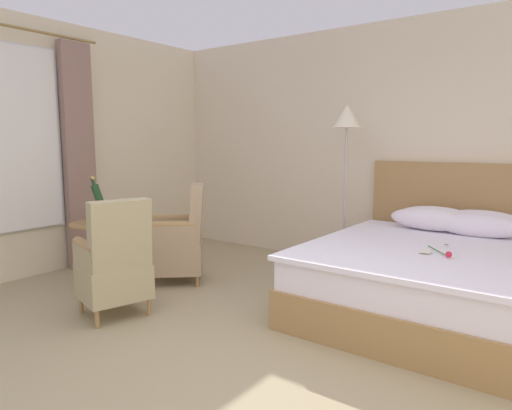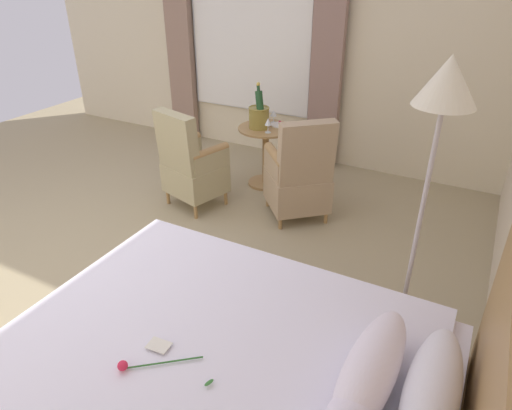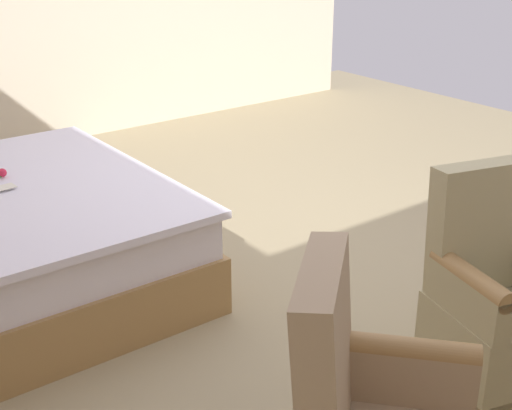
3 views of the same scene
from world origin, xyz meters
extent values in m
plane|color=tan|center=(0.00, 0.00, 0.00)|extent=(7.88, 7.88, 0.00)
cube|color=beige|center=(0.00, 3.10, 1.40)|extent=(6.50, 0.12, 2.81)
cube|color=gray|center=(-3.09, 1.01, 1.29)|extent=(0.10, 0.36, 2.58)
cube|color=#A47C4A|center=(0.67, 1.87, 0.16)|extent=(1.84, 2.18, 0.32)
cube|color=white|center=(0.67, 1.87, 0.44)|extent=(1.79, 2.11, 0.24)
cube|color=white|center=(0.67, 1.81, 0.58)|extent=(1.88, 2.05, 0.04)
cube|color=#A47C4A|center=(0.67, 3.00, 0.79)|extent=(1.93, 0.08, 0.94)
ellipsoid|color=white|center=(0.45, 2.80, 0.71)|extent=(0.77, 0.23, 0.22)
ellipsoid|color=white|center=(0.89, 2.80, 0.71)|extent=(0.77, 0.24, 0.23)
ellipsoid|color=white|center=(0.45, 2.55, 0.71)|extent=(0.78, 0.26, 0.22)
ellipsoid|color=white|center=(0.89, 2.55, 0.70)|extent=(0.78, 0.26, 0.23)
cylinder|color=#2D6628|center=(0.77, 1.68, 0.61)|extent=(0.24, 0.29, 0.01)
sphere|color=#DB2342|center=(0.89, 1.53, 0.63)|extent=(0.05, 0.05, 0.05)
ellipsoid|color=#33702D|center=(0.77, 1.93, 0.62)|extent=(0.05, 0.03, 0.01)
cube|color=white|center=(0.70, 1.59, 0.61)|extent=(0.09, 0.12, 0.00)
cylinder|color=#B9B0B0|center=(-0.46, 2.54, 0.01)|extent=(0.28, 0.28, 0.03)
cylinder|color=#B9B0B0|center=(-0.46, 2.54, 0.83)|extent=(0.03, 0.03, 1.59)
cone|color=#EFE5C6|center=(-0.46, 2.54, 1.75)|extent=(0.31, 0.31, 0.25)
cylinder|color=#A47C4A|center=(-2.25, 0.67, 0.01)|extent=(0.38, 0.38, 0.03)
cylinder|color=#A47C4A|center=(-2.25, 0.67, 0.32)|extent=(0.07, 0.07, 0.64)
cylinder|color=#A47C4A|center=(-2.25, 0.67, 0.65)|extent=(0.59, 0.59, 0.02)
cylinder|color=olive|center=(-2.21, 0.61, 0.77)|extent=(0.21, 0.21, 0.22)
torus|color=olive|center=(-2.21, 0.61, 0.88)|extent=(0.22, 0.22, 0.02)
cylinder|color=white|center=(-2.21, 0.61, 0.86)|extent=(0.19, 0.19, 0.03)
cylinder|color=#1E4723|center=(-2.19, 0.63, 0.92)|extent=(0.13, 0.13, 0.30)
cylinder|color=#193D1E|center=(-2.23, 0.59, 1.09)|extent=(0.05, 0.05, 0.08)
sphere|color=gold|center=(-2.23, 0.59, 1.12)|extent=(0.04, 0.04, 0.04)
cylinder|color=white|center=(-2.12, 0.76, 0.67)|extent=(0.06, 0.06, 0.01)
cylinder|color=white|center=(-2.12, 0.76, 0.71)|extent=(0.01, 0.01, 0.08)
cone|color=white|center=(-2.12, 0.76, 0.78)|extent=(0.07, 0.07, 0.07)
cylinder|color=white|center=(-2.43, 0.67, 0.67)|extent=(0.06, 0.06, 0.01)
cylinder|color=white|center=(-2.43, 0.67, 0.71)|extent=(0.01, 0.01, 0.07)
cone|color=white|center=(-2.43, 0.67, 0.78)|extent=(0.07, 0.07, 0.07)
cylinder|color=white|center=(-2.38, 0.77, 0.67)|extent=(0.19, 0.19, 0.01)
sphere|color=maroon|center=(-2.38, 0.77, 0.69)|extent=(0.02, 0.02, 0.02)
sphere|color=maroon|center=(-2.40, 0.81, 0.69)|extent=(0.02, 0.02, 0.02)
sphere|color=maroon|center=(-2.42, 0.76, 0.69)|extent=(0.03, 0.03, 0.03)
cylinder|color=#A47C4A|center=(-2.10, 1.27, 0.06)|extent=(0.04, 0.04, 0.11)
cylinder|color=#A47C4A|center=(-1.80, 0.93, 0.06)|extent=(0.04, 0.04, 0.11)
cylinder|color=#A47C4A|center=(-1.76, 1.58, 0.06)|extent=(0.04, 0.04, 0.11)
cylinder|color=#A47C4A|center=(-1.46, 1.24, 0.06)|extent=(0.04, 0.04, 0.11)
cube|color=tan|center=(-1.78, 1.25, 0.28)|extent=(0.76, 0.76, 0.33)
cube|color=tan|center=(-1.61, 1.40, 0.74)|extent=(0.46, 0.49, 0.59)
cube|color=tan|center=(-1.94, 1.40, 0.54)|extent=(0.43, 0.40, 0.20)
cylinder|color=#A47C4A|center=(-1.94, 1.40, 0.64)|extent=(0.43, 0.40, 0.09)
cube|color=tan|center=(-1.65, 1.08, 0.54)|extent=(0.43, 0.40, 0.20)
cylinder|color=#A47C4A|center=(-1.65, 1.08, 0.64)|extent=(0.43, 0.40, 0.09)
cylinder|color=#A47C4A|center=(-1.63, 0.53, 0.08)|extent=(0.04, 0.04, 0.15)
cylinder|color=#A47C4A|center=(-1.75, 0.10, 0.08)|extent=(0.04, 0.04, 0.15)
cylinder|color=#A47C4A|center=(-1.25, 0.42, 0.08)|extent=(0.04, 0.04, 0.15)
cylinder|color=#A47C4A|center=(-1.36, -0.01, 0.08)|extent=(0.04, 0.04, 0.15)
cube|color=tan|center=(-1.50, 0.26, 0.30)|extent=(0.60, 0.63, 0.29)
cube|color=tan|center=(-1.31, 0.21, 0.73)|extent=(0.28, 0.52, 0.57)
cube|color=tan|center=(-1.46, 0.47, 0.54)|extent=(0.45, 0.21, 0.18)
cylinder|color=#A47C4A|center=(-1.46, 0.47, 0.63)|extent=(0.45, 0.21, 0.09)
cube|color=tan|center=(-1.57, 0.06, 0.54)|extent=(0.45, 0.21, 0.18)
cylinder|color=#A47C4A|center=(-1.57, 0.06, 0.63)|extent=(0.45, 0.21, 0.09)
camera|label=1|loc=(1.71, -2.04, 1.47)|focal=32.00mm
camera|label=2|loc=(1.90, 2.76, 2.27)|focal=32.00mm
camera|label=3|loc=(-2.94, 2.66, 1.98)|focal=50.00mm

